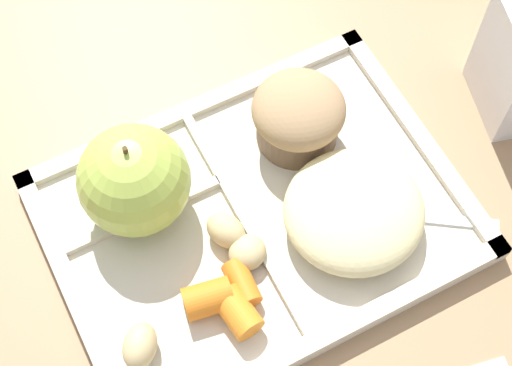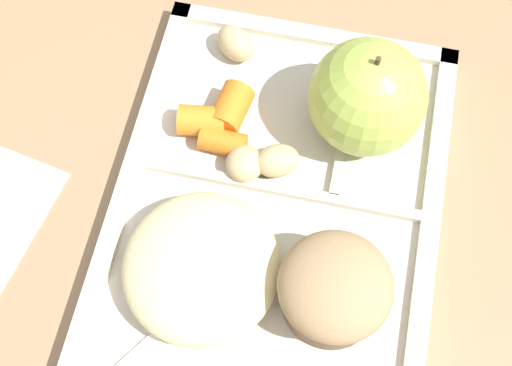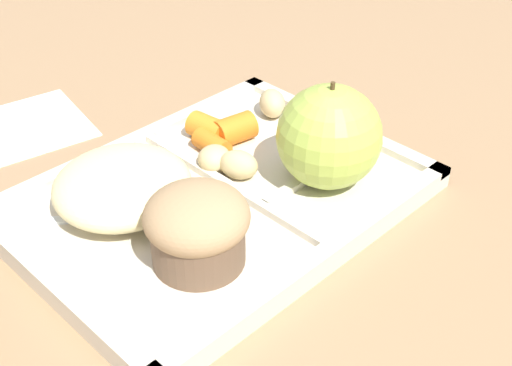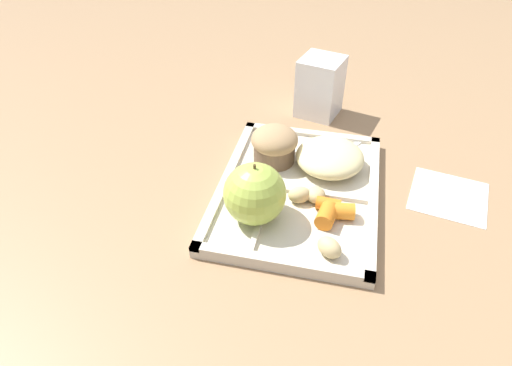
# 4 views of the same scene
# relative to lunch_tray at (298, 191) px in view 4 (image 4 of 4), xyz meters

# --- Properties ---
(ground) EXTENTS (6.00, 6.00, 0.00)m
(ground) POSITION_rel_lunch_tray_xyz_m (0.00, -0.00, -0.01)
(ground) COLOR #997551
(lunch_tray) EXTENTS (0.31, 0.23, 0.02)m
(lunch_tray) POSITION_rel_lunch_tray_xyz_m (0.00, 0.00, 0.00)
(lunch_tray) COLOR beige
(lunch_tray) RESTS_ON ground
(green_apple) EXTENTS (0.08, 0.08, 0.09)m
(green_apple) POSITION_rel_lunch_tray_xyz_m (-0.07, 0.05, 0.05)
(green_apple) COLOR #A8C14C
(green_apple) RESTS_ON lunch_tray
(bran_muffin) EXTENTS (0.07, 0.07, 0.06)m
(bran_muffin) POSITION_rel_lunch_tray_xyz_m (0.06, 0.05, 0.03)
(bran_muffin) COLOR brown
(bran_muffin) RESTS_ON lunch_tray
(carrot_slice_tilted) EXTENTS (0.04, 0.03, 0.02)m
(carrot_slice_tilted) POSITION_rel_lunch_tray_xyz_m (-0.06, -0.05, 0.02)
(carrot_slice_tilted) COLOR orange
(carrot_slice_tilted) RESTS_ON lunch_tray
(carrot_slice_edge) EXTENTS (0.02, 0.03, 0.02)m
(carrot_slice_edge) POSITION_rel_lunch_tray_xyz_m (-0.04, -0.05, 0.01)
(carrot_slice_edge) COLOR orange
(carrot_slice_edge) RESTS_ON lunch_tray
(carrot_slice_diagonal) EXTENTS (0.03, 0.04, 0.02)m
(carrot_slice_diagonal) POSITION_rel_lunch_tray_xyz_m (-0.05, -0.07, 0.02)
(carrot_slice_diagonal) COLOR orange
(carrot_slice_diagonal) RESTS_ON lunch_tray
(potato_chunk_corner) EXTENTS (0.03, 0.04, 0.02)m
(potato_chunk_corner) POSITION_rel_lunch_tray_xyz_m (-0.03, -0.01, 0.02)
(potato_chunk_corner) COLOR tan
(potato_chunk_corner) RESTS_ON lunch_tray
(potato_chunk_small) EXTENTS (0.03, 0.03, 0.02)m
(potato_chunk_small) POSITION_rel_lunch_tray_xyz_m (-0.02, -0.03, 0.02)
(potato_chunk_small) COLOR tan
(potato_chunk_small) RESTS_ON lunch_tray
(potato_chunk_golden) EXTENTS (0.04, 0.04, 0.02)m
(potato_chunk_golden) POSITION_rel_lunch_tray_xyz_m (-0.12, -0.06, 0.02)
(potato_chunk_golden) COLOR tan
(potato_chunk_golden) RESTS_ON lunch_tray
(egg_noodle_pile) EXTENTS (0.11, 0.10, 0.04)m
(egg_noodle_pile) POSITION_rel_lunch_tray_xyz_m (0.06, -0.04, 0.02)
(egg_noodle_pile) COLOR beige
(egg_noodle_pile) RESTS_ON lunch_tray
(meatball_side) EXTENTS (0.03, 0.03, 0.03)m
(meatball_side) POSITION_rel_lunch_tray_xyz_m (0.08, -0.03, 0.02)
(meatball_side) COLOR brown
(meatball_side) RESTS_ON lunch_tray
(meatball_back) EXTENTS (0.04, 0.04, 0.04)m
(meatball_back) POSITION_rel_lunch_tray_xyz_m (0.06, -0.05, 0.02)
(meatball_back) COLOR brown
(meatball_back) RESTS_ON lunch_tray
(plastic_fork) EXTENTS (0.12, 0.09, 0.00)m
(plastic_fork) POSITION_rel_lunch_tray_xyz_m (0.09, -0.05, 0.01)
(plastic_fork) COLOR white
(plastic_fork) RESTS_ON lunch_tray
(milk_carton) EXTENTS (0.09, 0.09, 0.11)m
(milk_carton) POSITION_rel_lunch_tray_xyz_m (0.25, 0.00, 0.05)
(milk_carton) COLOR white
(milk_carton) RESTS_ON ground
(paper_napkin) EXTENTS (0.13, 0.13, 0.00)m
(paper_napkin) POSITION_rel_lunch_tray_xyz_m (0.05, -0.22, -0.01)
(paper_napkin) COLOR white
(paper_napkin) RESTS_ON ground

